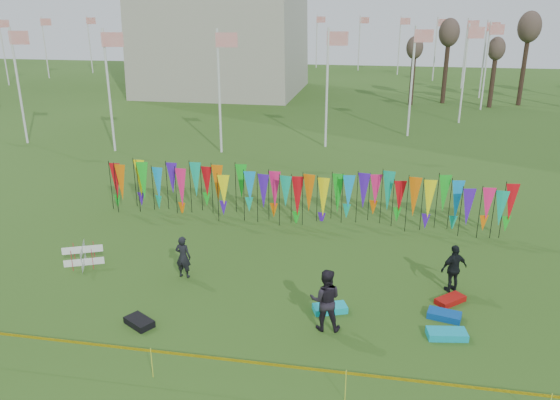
% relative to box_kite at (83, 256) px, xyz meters
% --- Properties ---
extents(ground, '(160.00, 160.00, 0.00)m').
position_rel_box_kite_xyz_m(ground, '(7.11, -3.50, -0.42)').
color(ground, '#2A4B15').
rests_on(ground, ground).
extents(flagpole_ring, '(57.40, 56.16, 8.00)m').
position_rel_box_kite_xyz_m(flagpole_ring, '(-6.89, 44.50, 3.58)').
color(flagpole_ring, silver).
rests_on(flagpole_ring, ground).
extents(banner_row, '(18.64, 0.64, 2.34)m').
position_rel_box_kite_xyz_m(banner_row, '(7.39, 5.99, 1.04)').
color(banner_row, black).
rests_on(banner_row, ground).
extents(caution_tape_near, '(26.00, 0.02, 0.90)m').
position_rel_box_kite_xyz_m(caution_tape_near, '(6.89, -5.75, 0.36)').
color(caution_tape_near, yellow).
rests_on(caution_tape_near, ground).
extents(box_kite, '(0.75, 0.75, 0.83)m').
position_rel_box_kite_xyz_m(box_kite, '(0.00, 0.00, 0.00)').
color(box_kite, red).
rests_on(box_kite, ground).
extents(person_left, '(0.62, 0.48, 1.59)m').
position_rel_box_kite_xyz_m(person_left, '(4.04, -0.15, 0.38)').
color(person_left, black).
rests_on(person_left, ground).
extents(person_mid, '(1.01, 0.67, 1.98)m').
position_rel_box_kite_xyz_m(person_mid, '(9.44, -2.61, 0.58)').
color(person_mid, black).
rests_on(person_mid, ground).
extents(person_right, '(1.16, 1.00, 1.72)m').
position_rel_box_kite_xyz_m(person_right, '(13.53, 0.52, 0.44)').
color(person_right, black).
rests_on(person_right, ground).
extents(kite_bag_turquoise, '(1.19, 0.88, 0.21)m').
position_rel_box_kite_xyz_m(kite_bag_turquoise, '(9.51, -1.60, -0.31)').
color(kite_bag_turquoise, '#0DBECE').
rests_on(kite_bag_turquoise, ground).
extents(kite_bag_blue, '(1.11, 0.76, 0.21)m').
position_rel_box_kite_xyz_m(kite_bag_blue, '(13.11, -1.36, -0.31)').
color(kite_bag_blue, '#0946A1').
rests_on(kite_bag_blue, ground).
extents(kite_bag_red, '(1.09, 1.06, 0.19)m').
position_rel_box_kite_xyz_m(kite_bag_red, '(13.40, -0.32, -0.32)').
color(kite_bag_red, '#AB0F0B').
rests_on(kite_bag_red, ground).
extents(kite_bag_black, '(1.08, 0.95, 0.22)m').
position_rel_box_kite_xyz_m(kite_bag_black, '(3.78, -3.46, -0.31)').
color(kite_bag_black, black).
rests_on(kite_bag_black, ground).
extents(kite_bag_teal, '(1.23, 0.72, 0.22)m').
position_rel_box_kite_xyz_m(kite_bag_teal, '(13.07, -2.44, -0.30)').
color(kite_bag_teal, '#0EAAC7').
rests_on(kite_bag_teal, ground).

